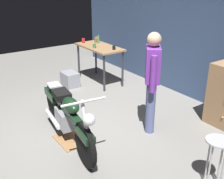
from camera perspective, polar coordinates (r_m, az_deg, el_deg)
ground_plane at (r=4.66m, az=-7.11°, el=-9.33°), size 12.00×12.00×0.00m
back_wall at (r=5.87m, az=17.46°, el=12.72°), size 8.00×0.12×3.10m
workbench at (r=6.67m, az=-2.64°, el=8.06°), size 1.30×0.64×0.90m
motorcycle at (r=4.37m, az=-9.45°, el=-5.00°), size 2.18×0.63×1.00m
person_standing at (r=4.46m, az=8.30°, el=2.29°), size 0.46×0.41×1.67m
shop_stool at (r=3.63m, az=21.10°, el=-11.69°), size 0.32×0.32×0.64m
drip_tray at (r=4.54m, az=-8.61°, el=-10.31°), size 0.56×0.40×0.01m
storage_bin at (r=6.62m, az=-8.71°, el=2.13°), size 0.44×0.32×0.34m
mug_brown_stoneware at (r=7.02m, az=-3.36°, el=10.17°), size 0.11×0.08×0.10m
mug_green_speckled at (r=6.45m, az=-3.67°, el=9.05°), size 0.11×0.08×0.10m
mug_black_matte at (r=6.29m, az=0.41°, el=8.69°), size 0.10×0.07×0.09m
mug_red_diner at (r=7.00m, az=-5.98°, el=10.08°), size 0.11×0.07×0.11m
mug_orange_travel at (r=7.14m, az=-3.25°, el=10.42°), size 0.11×0.07×0.11m
bottle at (r=6.90m, az=-2.87°, el=10.34°), size 0.06×0.06×0.24m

